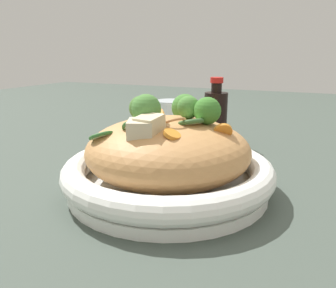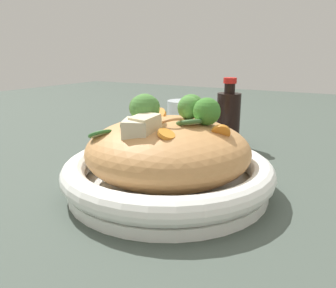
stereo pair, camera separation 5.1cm
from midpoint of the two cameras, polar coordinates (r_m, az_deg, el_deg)
ground_plane at (r=0.54m, az=2.75°, el=-7.90°), size 3.00×3.00×0.00m
serving_bowl at (r=0.53m, az=2.79°, el=-5.17°), size 0.33×0.33×0.05m
noodle_heap at (r=0.51m, az=2.86°, el=-1.10°), size 0.25×0.25×0.11m
broccoli_florets at (r=0.53m, az=3.83°, el=5.91°), size 0.20×0.18×0.08m
carrot_coins at (r=0.47m, az=3.17°, el=3.12°), size 0.11×0.14×0.03m
zucchini_slices at (r=0.47m, az=-0.76°, el=2.92°), size 0.11×0.16×0.04m
chicken_chunks at (r=0.45m, az=-1.61°, el=2.88°), size 0.05×0.04×0.03m
soy_sauce_bottle at (r=0.78m, az=12.08°, el=4.34°), size 0.05×0.05×0.16m
drinking_glass at (r=0.78m, az=4.44°, el=3.55°), size 0.07×0.07×0.10m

